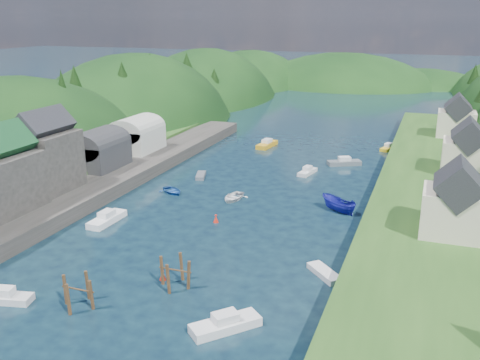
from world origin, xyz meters
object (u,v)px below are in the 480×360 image
at_px(channel_buoy_near, 163,275).
at_px(channel_buoy_far, 216,219).
at_px(piling_cluster_far, 175,275).
at_px(piling_cluster_near, 79,295).

bearing_deg(channel_buoy_near, channel_buoy_far, 93.48).
relative_size(piling_cluster_far, channel_buoy_near, 3.23).
relative_size(piling_cluster_far, channel_buoy_far, 3.23).
bearing_deg(piling_cluster_near, piling_cluster_far, 44.63).
bearing_deg(channel_buoy_far, piling_cluster_far, -80.62).
distance_m(channel_buoy_near, channel_buoy_far, 16.20).
distance_m(piling_cluster_near, piling_cluster_far, 9.13).
relative_size(piling_cluster_near, piling_cluster_far, 0.99).
height_order(channel_buoy_near, channel_buoy_far, same).
xyz_separation_m(piling_cluster_near, piling_cluster_far, (6.49, 6.41, 0.02)).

